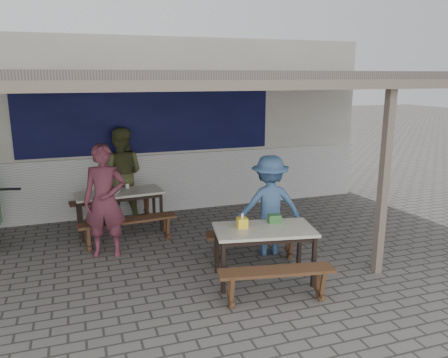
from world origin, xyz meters
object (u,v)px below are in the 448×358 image
table_left (119,196)px  bench_left_street (128,226)px  condiment_bowl (115,191)px  patron_street_side (105,201)px  bench_left_wall (113,204)px  table_right (264,234)px  bench_right_wall (253,240)px  tissue_box (242,223)px  bench_right_street (276,278)px  patron_wall_side (121,174)px  patron_right_table (269,205)px  donation_box (274,219)px  condiment_jar (127,186)px

table_left → bench_left_street: bearing=-90.0°
bench_left_street → condiment_bowl: bearing=96.7°
condiment_bowl → patron_street_side: bearing=-103.5°
bench_left_wall → table_right: bearing=-67.3°
bench_left_wall → bench_right_wall: 3.20m
patron_street_side → tissue_box: 2.24m
table_left → bench_right_wall: table_left is taller
bench_right_street → table_right: bearing=90.0°
patron_street_side → patron_wall_side: (0.43, 1.77, 0.02)m
table_right → patron_right_table: 0.97m
table_left → table_right: 3.06m
table_left → bench_left_wall: (-0.06, 0.69, -0.33)m
table_right → table_left: bearing=133.2°
patron_wall_side → donation_box: 3.64m
patron_right_table → condiment_bowl: bearing=-27.5°
patron_right_table → tissue_box: (-0.73, -0.72, 0.03)m
bench_left_street → bench_left_wall: bearing=90.0°
bench_left_wall → bench_right_street: 4.22m
donation_box → bench_left_street: bearing=136.7°
table_right → condiment_bowl: condiment_bowl is taller
bench_left_street → patron_right_table: bearing=-31.9°
patron_wall_side → condiment_bowl: bearing=95.5°
table_left → bench_left_street: (0.06, -0.69, -0.33)m
tissue_box → donation_box: tissue_box is taller
table_left → patron_wall_side: (0.13, 0.78, 0.23)m
donation_box → bench_right_wall: bearing=102.8°
bench_right_street → bench_right_wall: (0.23, 1.29, 0.00)m
bench_right_street → tissue_box: tissue_box is taller
table_left → bench_right_wall: size_ratio=1.06×
bench_left_street → condiment_jar: 1.03m
condiment_bowl → bench_left_street: bearing=-78.0°
bench_right_wall → tissue_box: tissue_box is taller
patron_street_side → donation_box: bearing=-18.8°
table_left → patron_street_side: (-0.30, -0.99, 0.21)m
patron_street_side → bench_left_street: bearing=53.6°
bench_right_wall → condiment_bowl: condiment_bowl is taller
tissue_box → condiment_jar: tissue_box is taller
bench_right_street → patron_street_side: 2.95m
table_right → donation_box: donation_box is taller
bench_right_wall → table_left: bearing=143.1°
bench_left_street → donation_box: donation_box is taller
bench_right_wall → condiment_bowl: bearing=144.9°
patron_right_table → condiment_jar: patron_right_table is taller
bench_right_wall → patron_right_table: (0.35, 0.20, 0.45)m
patron_right_table → bench_right_street: bearing=78.6°
patron_wall_side → donation_box: bearing=138.5°
patron_street_side → table_left: bearing=87.1°
patron_wall_side → tissue_box: 3.46m
donation_box → bench_left_wall: bearing=122.3°
condiment_bowl → bench_right_wall: bearing=-45.4°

